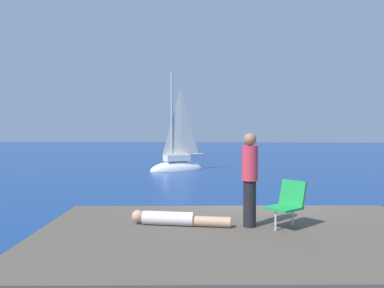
% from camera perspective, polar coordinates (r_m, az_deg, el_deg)
% --- Properties ---
extents(ground_plane, '(160.00, 160.00, 0.00)m').
position_cam_1_polar(ground_plane, '(9.79, 7.87, -12.88)').
color(ground_plane, navy).
extents(shore_ledge, '(7.07, 4.83, 0.85)m').
position_cam_1_polar(shore_ledge, '(6.54, 7.48, -16.57)').
color(shore_ledge, brown).
rests_on(shore_ledge, ground).
extents(boulder_seaward, '(1.07, 1.12, 0.56)m').
position_cam_1_polar(boulder_seaward, '(8.93, 8.81, -14.35)').
color(boulder_seaward, '#4F513B').
rests_on(boulder_seaward, ground).
extents(boulder_inland, '(1.20, 1.32, 0.89)m').
position_cam_1_polar(boulder_inland, '(9.30, -4.64, -13.66)').
color(boulder_inland, brown).
rests_on(boulder_inland, ground).
extents(sailboat_near, '(3.73, 2.81, 6.83)m').
position_cam_1_polar(sailboat_near, '(24.29, -2.29, -3.14)').
color(sailboat_near, white).
rests_on(sailboat_near, ground).
extents(person_sunbather, '(1.76, 0.35, 0.25)m').
position_cam_1_polar(person_sunbather, '(6.73, -2.53, -11.25)').
color(person_sunbather, white).
rests_on(person_sunbather, shore_ledge).
extents(person_standing, '(0.28, 0.28, 1.62)m').
position_cam_1_polar(person_standing, '(6.59, 8.72, -4.93)').
color(person_standing, black).
rests_on(person_standing, shore_ledge).
extents(beach_chair, '(0.76, 0.76, 0.80)m').
position_cam_1_polar(beach_chair, '(6.73, 14.24, -8.47)').
color(beach_chair, green).
rests_on(beach_chair, shore_ledge).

